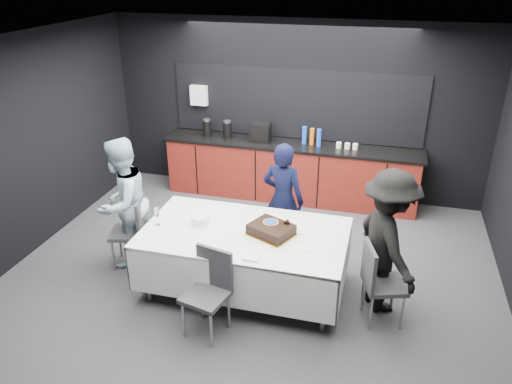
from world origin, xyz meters
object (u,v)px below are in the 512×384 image
chair_near (209,286)px  person_right (387,242)px  chair_left (134,227)px  cake_assembly (271,230)px  person_left (122,203)px  person_center (283,200)px  plate_stack (200,220)px  chair_right (378,278)px  party_table (245,242)px  champagne_flute (157,213)px

chair_near → person_right: (1.73, 0.87, 0.29)m
chair_left → cake_assembly: bearing=-4.5°
cake_assembly → person_right: (1.26, 0.09, -0.01)m
person_right → person_left: bearing=59.7°
cake_assembly → person_center: 0.92m
plate_stack → chair_near: chair_near is taller
cake_assembly → person_right: size_ratio=0.36×
cake_assembly → person_left: size_ratio=0.36×
chair_right → person_right: (0.06, 0.27, 0.29)m
chair_left → person_left: size_ratio=0.55×
plate_stack → person_right: bearing=1.7°
chair_left → chair_near: same height
plate_stack → person_right: size_ratio=0.12×
chair_left → person_right: 3.09m
party_table → chair_left: size_ratio=2.51×
chair_near → person_left: (-1.49, 0.96, 0.30)m
cake_assembly → chair_left: bearing=175.5°
champagne_flute → person_center: (1.26, 1.05, -0.17)m
cake_assembly → champagne_flute: 1.33m
cake_assembly → chair_near: cake_assembly is taller
chair_right → chair_near: (-1.67, -0.59, 0.00)m
party_table → person_left: 1.66m
party_table → person_center: (0.24, 0.93, 0.13)m
champagne_flute → person_center: 1.65m
chair_right → person_center: person_center is taller
party_table → person_left: size_ratio=1.39×
chair_right → champagne_flute: bearing=178.8°
plate_stack → person_center: 1.19m
chair_right → cake_assembly: bearing=171.1°
party_table → chair_left: bearing=173.8°
cake_assembly → chair_near: (-0.46, -0.78, -0.31)m
person_left → champagne_flute: bearing=71.7°
chair_right → person_left: bearing=173.4°
champagne_flute → chair_left: size_ratio=0.24×
chair_right → person_right: bearing=78.4°
champagne_flute → party_table: bearing=6.4°
plate_stack → chair_near: 0.94m
party_table → plate_stack: 0.58m
party_table → person_right: 1.59m
party_table → chair_near: bearing=-101.5°
champagne_flute → chair_right: size_ratio=0.24×
plate_stack → person_right: 2.12m
party_table → plate_stack: bearing=175.5°
party_table → chair_left: (-1.50, 0.16, -0.11)m
party_table → chair_left: 1.52m
person_center → person_right: (1.33, -0.83, 0.06)m
person_center → chair_left: bearing=35.7°
plate_stack → chair_left: 1.01m
party_table → cake_assembly: (0.31, 0.02, 0.20)m
plate_stack → cake_assembly: bearing=-1.5°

